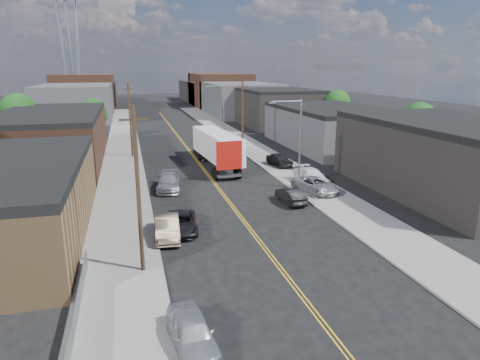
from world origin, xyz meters
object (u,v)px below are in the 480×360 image
car_right_lot_a (316,185)px  car_right_lot_c (280,160)px  car_left_b (167,227)px  semi_truck (214,145)px  car_left_a (192,332)px  car_right_lot_b (312,177)px  car_right_oncoming (291,196)px  car_left_d (168,182)px  car_ahead_truck (206,153)px  car_left_c (182,223)px

car_right_lot_a → car_right_lot_c: size_ratio=1.16×
car_left_b → car_right_lot_a: bearing=30.5°
semi_truck → car_left_a: semi_truck is taller
car_right_lot_b → car_left_a: bearing=-127.4°
car_right_lot_c → semi_truck: bearing=147.1°
semi_truck → car_right_oncoming: semi_truck is taller
car_left_a → car_left_b: (0.14, 12.95, 0.05)m
car_right_lot_b → car_right_oncoming: bearing=-133.4°
car_left_d → car_ahead_truck: (6.50, 14.34, -0.05)m
car_left_d → car_right_lot_a: bearing=-13.3°
semi_truck → car_right_lot_b: semi_truck is taller
car_left_b → car_right_lot_b: car_right_lot_b is taller
car_left_a → car_right_lot_c: bearing=58.4°
car_left_c → car_right_oncoming: car_right_oncoming is taller
car_left_c → car_right_oncoming: 11.37m
car_right_oncoming → car_right_lot_c: car_right_lot_c is taller
car_right_lot_c → car_left_b: bearing=-138.7°
car_left_c → car_right_lot_c: bearing=57.0°
semi_truck → car_right_lot_a: semi_truck is taller
car_left_d → car_ahead_truck: 15.75m
car_left_b → car_right_lot_c: (15.57, 19.34, 0.13)m
car_right_lot_a → car_right_lot_b: bearing=55.0°
car_right_oncoming → car_right_lot_c: 14.48m
car_right_lot_c → car_ahead_truck: (-7.81, 7.63, -0.18)m
car_left_d → car_right_oncoming: (10.37, -7.21, -0.11)m
car_left_b → car_ahead_truck: bearing=77.7°
car_right_lot_c → car_left_a: bearing=-125.8°
semi_truck → car_left_d: (-6.74, -9.94, -1.70)m
car_left_d → car_right_lot_b: size_ratio=0.99×
car_right_lot_a → car_right_lot_c: 11.76m
car_left_c → car_right_oncoming: bearing=28.1°
car_right_lot_b → semi_truck: bearing=119.9°
semi_truck → car_right_lot_b: 14.58m
car_left_c → car_left_a: bearing=-90.3°
car_left_c → car_left_d: size_ratio=0.89×
car_left_b → car_left_c: bearing=43.5°
car_left_c → car_right_lot_c: 23.35m
car_right_lot_a → car_right_lot_c: (0.50, 11.75, 0.04)m
semi_truck → car_right_lot_c: size_ratio=3.73×
car_ahead_truck → car_right_lot_c: bearing=-37.7°
car_right_lot_a → car_ahead_truck: (-7.31, 19.38, -0.14)m
car_left_c → car_right_lot_a: 15.40m
car_left_a → car_right_lot_a: 25.56m
semi_truck → car_right_lot_b: size_ratio=3.06×
car_left_b → car_right_lot_c: bearing=54.9°
semi_truck → car_left_b: semi_truck is taller
car_left_b → car_right_oncoming: bearing=28.7°
car_left_b → car_right_lot_b: bearing=36.9°
car_left_b → car_right_lot_c: size_ratio=1.06×
car_left_d → car_right_lot_b: (14.60, -2.24, 0.16)m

